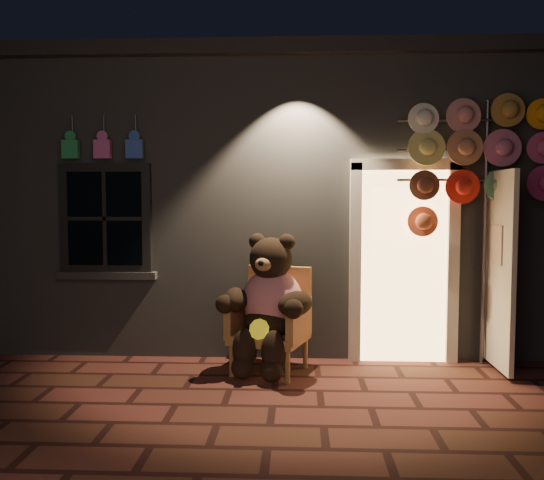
{
  "coord_description": "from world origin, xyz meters",
  "views": [
    {
      "loc": [
        0.22,
        -4.78,
        1.75
      ],
      "look_at": [
        -0.05,
        1.0,
        1.35
      ],
      "focal_mm": 38.0,
      "sensor_mm": 36.0,
      "label": 1
    }
  ],
  "objects": [
    {
      "name": "shop_building",
      "position": [
        0.0,
        3.99,
        1.74
      ],
      "size": [
        7.3,
        5.95,
        3.51
      ],
      "color": "slate",
      "rests_on": "ground"
    },
    {
      "name": "ground",
      "position": [
        0.0,
        0.0,
        0.0
      ],
      "size": [
        60.0,
        60.0,
        0.0
      ],
      "primitive_type": "plane",
      "color": "#5A2722",
      "rests_on": "ground"
    },
    {
      "name": "teddy_bear",
      "position": [
        -0.08,
        0.93,
        0.71
      ],
      "size": [
        0.96,
        0.89,
        1.39
      ],
      "rotation": [
        0.0,
        0.0,
        -0.32
      ],
      "color": "red",
      "rests_on": "ground"
    },
    {
      "name": "hat_rack",
      "position": [
        2.07,
        1.28,
        2.2
      ],
      "size": [
        1.66,
        0.22,
        2.81
      ],
      "color": "#59595E",
      "rests_on": "ground"
    },
    {
      "name": "wicker_armchair",
      "position": [
        -0.05,
        1.06,
        0.53
      ],
      "size": [
        0.88,
        0.84,
        1.06
      ],
      "rotation": [
        0.0,
        0.0,
        -0.32
      ],
      "color": "#AC8A42",
      "rests_on": "ground"
    }
  ]
}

